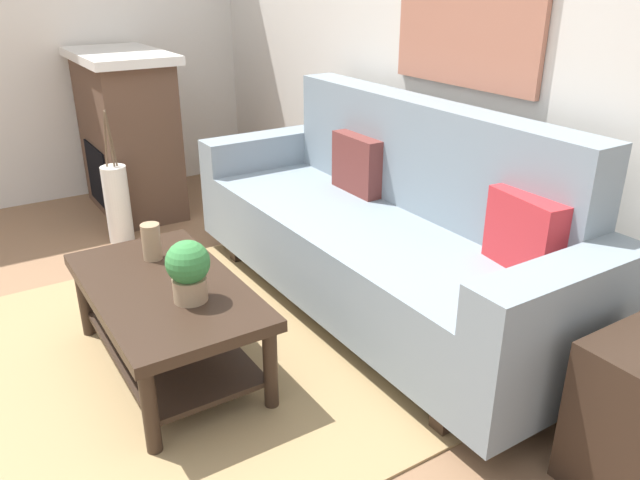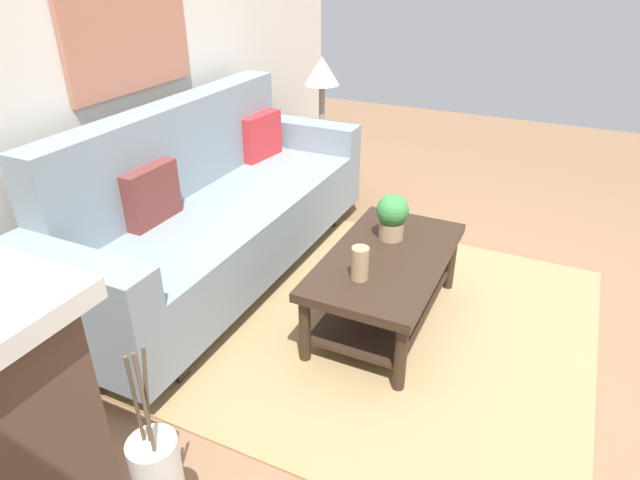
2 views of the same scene
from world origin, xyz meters
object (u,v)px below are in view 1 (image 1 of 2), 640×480
at_px(tabletop_vase, 151,242).
at_px(throw_pillow_crimson, 525,232).
at_px(potted_plant_tabletop, 188,269).
at_px(fireplace, 128,133).
at_px(couch, 382,232).
at_px(throw_pillow_maroon, 358,164).
at_px(floor_vase, 118,205).
at_px(coffee_table, 166,308).

bearing_deg(tabletop_vase, throw_pillow_crimson, 47.75).
height_order(throw_pillow_crimson, potted_plant_tabletop, throw_pillow_crimson).
relative_size(throw_pillow_crimson, fireplace, 0.31).
relative_size(couch, potted_plant_tabletop, 9.39).
height_order(throw_pillow_maroon, throw_pillow_crimson, same).
relative_size(couch, throw_pillow_maroon, 6.84).
height_order(potted_plant_tabletop, floor_vase, potted_plant_tabletop).
bearing_deg(throw_pillow_maroon, tabletop_vase, -87.04).
xyz_separation_m(potted_plant_tabletop, fireplace, (-2.34, 0.46, 0.02)).
bearing_deg(fireplace, potted_plant_tabletop, -11.07).
height_order(throw_pillow_maroon, coffee_table, throw_pillow_maroon).
relative_size(throw_pillow_crimson, floor_vase, 0.70).
distance_m(throw_pillow_maroon, throw_pillow_crimson, 1.17).
bearing_deg(throw_pillow_crimson, fireplace, -165.55).
distance_m(coffee_table, potted_plant_tabletop, 0.33).
distance_m(tabletop_vase, floor_vase, 1.34).
height_order(tabletop_vase, floor_vase, tabletop_vase).
distance_m(couch, floor_vase, 1.88).
relative_size(couch, fireplace, 2.12).
bearing_deg(tabletop_vase, coffee_table, -9.96).
bearing_deg(coffee_table, tabletop_vase, 170.04).
bearing_deg(floor_vase, fireplace, 153.89).
bearing_deg(coffee_table, fireplace, 166.73).
relative_size(coffee_table, fireplace, 0.95).
bearing_deg(potted_plant_tabletop, couch, 97.58).
relative_size(potted_plant_tabletop, floor_vase, 0.51).
xyz_separation_m(throw_pillow_crimson, fireplace, (-2.98, -0.77, -0.09)).
distance_m(throw_pillow_maroon, fireplace, 1.96).
bearing_deg(floor_vase, coffee_table, -8.29).
bearing_deg(throw_pillow_crimson, throw_pillow_maroon, 180.00).
distance_m(couch, potted_plant_tabletop, 1.12).
relative_size(fireplace, floor_vase, 2.24).
xyz_separation_m(throw_pillow_crimson, coffee_table, (-0.83, -1.27, -0.37)).
bearing_deg(potted_plant_tabletop, floor_vase, 174.12).
distance_m(tabletop_vase, fireplace, 1.92).
bearing_deg(coffee_table, throw_pillow_crimson, 56.82).
bearing_deg(floor_vase, throw_pillow_maroon, 40.01).
bearing_deg(couch, floor_vase, -150.67).
bearing_deg(throw_pillow_maroon, couch, -17.59).
bearing_deg(potted_plant_tabletop, coffee_table, -166.28).
bearing_deg(fireplace, tabletop_vase, -13.75).
xyz_separation_m(throw_pillow_crimson, potted_plant_tabletop, (-0.64, -1.22, -0.11)).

